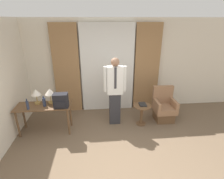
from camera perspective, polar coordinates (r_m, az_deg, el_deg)
name	(u,v)px	position (r m, az deg, el deg)	size (l,w,h in m)	color
ground_plane	(118,173)	(3.59, 1.84, -25.49)	(16.00, 16.00, 0.00)	brown
wall_back	(107,66)	(5.25, -1.56, 7.65)	(10.00, 0.06, 2.70)	silver
curtain_sheer_center	(108,69)	(5.14, -1.46, 6.64)	(1.53, 0.06, 2.58)	white
curtain_drape_left	(67,70)	(5.20, -14.57, 6.12)	(0.74, 0.06, 2.58)	#997047
curtain_drape_right	(147,68)	(5.34, 11.30, 6.83)	(0.74, 0.06, 2.58)	#997047
desk	(44,109)	(4.57, -21.33, -6.09)	(1.30, 0.51, 0.72)	brown
table_lamp_left	(36,93)	(4.56, -23.60, -1.07)	(0.24, 0.24, 0.38)	tan
table_lamp_right	(50,93)	(4.47, -19.63, -0.95)	(0.24, 0.24, 0.38)	tan
bottle_near_edge	(27,105)	(4.44, -25.88, -4.55)	(0.06, 0.06, 0.26)	#2D3851
bottle_by_lamp	(44,102)	(4.44, -21.28, -3.83)	(0.08, 0.08, 0.26)	#2D3851
backpack	(61,101)	(4.23, -16.38, -3.51)	(0.33, 0.24, 0.34)	black
person	(115,89)	(4.44, 0.96, 0.12)	(0.58, 0.21, 1.80)	#2D2D33
armchair	(164,108)	(5.10, 16.57, -5.88)	(0.56, 0.55, 0.94)	brown
side_table	(142,111)	(4.72, 9.68, -7.09)	(0.46, 0.46, 0.56)	brown
book	(143,104)	(4.65, 9.99, -4.81)	(0.18, 0.23, 0.03)	black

